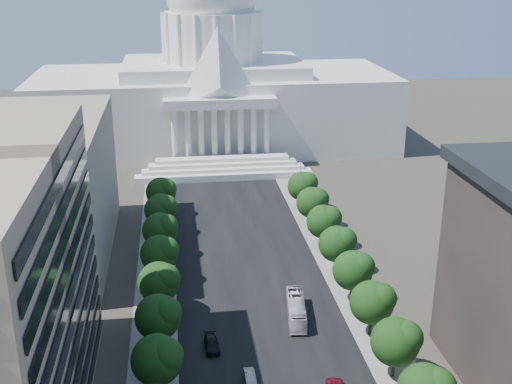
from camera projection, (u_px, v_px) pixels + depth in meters
name	position (u px, v px, depth m)	size (l,w,h in m)	color
road_asphalt	(246.00, 263.00, 136.70)	(30.00, 260.00, 0.01)	black
sidewalk_left	(156.00, 269.00, 134.38)	(8.00, 260.00, 0.02)	gray
sidewalk_right	(333.00, 258.00, 139.02)	(8.00, 260.00, 0.02)	gray
capitol	(214.00, 87.00, 218.31)	(120.00, 56.00, 73.00)	white
office_block_left_far	(14.00, 191.00, 135.03)	(38.00, 52.00, 30.00)	gray
tree_l_d	(159.00, 359.00, 93.01)	(7.79, 7.60, 9.97)	#33261C
tree_l_e	(160.00, 316.00, 104.20)	(7.79, 7.60, 9.97)	#33261C
tree_l_f	(160.00, 281.00, 115.38)	(7.79, 7.60, 9.97)	#33261C
tree_l_g	(161.00, 253.00, 126.56)	(7.79, 7.60, 9.97)	#33261C
tree_l_h	(161.00, 229.00, 137.75)	(7.79, 7.60, 9.97)	#33261C
tree_l_i	(162.00, 209.00, 148.93)	(7.79, 7.60, 9.97)	#33261C
tree_l_j	(162.00, 191.00, 160.12)	(7.79, 7.60, 9.97)	#33261C
tree_r_d	(398.00, 341.00, 97.42)	(7.79, 7.60, 9.97)	#33261C
tree_r_e	(374.00, 301.00, 108.60)	(7.79, 7.60, 9.97)	#33261C
tree_r_f	(355.00, 270.00, 119.78)	(7.79, 7.60, 9.97)	#33261C
tree_r_g	(339.00, 243.00, 130.97)	(7.79, 7.60, 9.97)	#33261C
tree_r_h	(325.00, 221.00, 142.15)	(7.79, 7.60, 9.97)	#33261C
tree_r_i	(314.00, 202.00, 153.34)	(7.79, 7.60, 9.97)	#33261C
tree_r_j	(304.00, 185.00, 164.52)	(7.79, 7.60, 9.97)	#33261C
streetlight_c	(382.00, 304.00, 109.19)	(2.61, 0.44, 9.00)	gray
streetlight_d	(344.00, 243.00, 132.49)	(2.61, 0.44, 9.00)	gray
streetlight_e	(318.00, 201.00, 155.79)	(2.61, 0.44, 9.00)	gray
streetlight_f	(298.00, 169.00, 179.09)	(2.61, 0.44, 9.00)	gray
car_silver	(250.00, 378.00, 98.00)	(1.61, 4.63, 1.53)	#A0A4A7
car_dark_b	(212.00, 344.00, 106.46)	(2.32, 5.70, 1.65)	black
city_bus	(296.00, 309.00, 115.26)	(2.99, 12.77, 3.56)	silver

